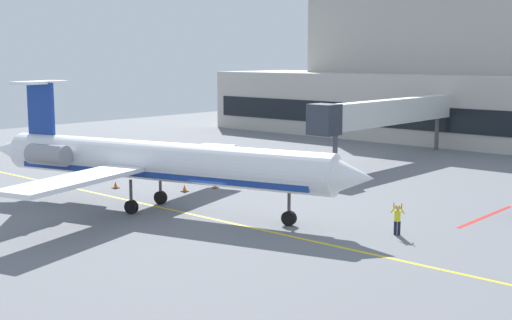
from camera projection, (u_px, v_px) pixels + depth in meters
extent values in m
cube|color=slate|center=(215.00, 220.00, 43.03)|extent=(120.00, 120.00, 0.10)
cube|color=yellow|center=(213.00, 219.00, 42.91)|extent=(108.00, 0.24, 0.01)
cube|color=red|center=(486.00, 217.00, 43.61)|extent=(0.30, 8.00, 0.01)
cube|color=#B7B2A8|center=(454.00, 108.00, 81.97)|extent=(65.25, 14.73, 7.93)
cube|color=#A8A49A|center=(425.00, 26.00, 87.32)|extent=(29.49, 10.31, 12.04)
cube|color=black|center=(424.00, 119.00, 76.62)|extent=(62.64, 0.12, 2.69)
cube|color=silver|center=(394.00, 111.00, 67.04)|extent=(1.40, 21.29, 2.40)
cube|color=#2D333D|center=(324.00, 120.00, 58.51)|extent=(2.40, 2.00, 2.64)
cylinder|color=#4C4C51|center=(437.00, 134.00, 74.24)|extent=(0.44, 0.44, 3.54)
cylinder|color=#4C4C51|center=(335.00, 152.00, 60.21)|extent=(0.44, 0.44, 3.54)
cylinder|color=white|center=(161.00, 161.00, 44.86)|extent=(23.99, 8.84, 2.56)
cube|color=navy|center=(161.00, 172.00, 44.96)|extent=(21.59, 7.96, 0.46)
cone|color=white|center=(350.00, 177.00, 39.15)|extent=(3.38, 3.16, 2.51)
cone|color=white|center=(11.00, 149.00, 50.68)|extent=(3.78, 2.98, 2.18)
cube|color=white|center=(188.00, 153.00, 51.26)|extent=(5.37, 10.38, 0.28)
cube|color=white|center=(74.00, 180.00, 40.15)|extent=(5.37, 10.38, 0.28)
cylinder|color=gray|center=(88.00, 148.00, 50.02)|extent=(3.33, 2.17, 1.41)
cylinder|color=gray|center=(48.00, 155.00, 46.44)|extent=(3.33, 2.17, 1.41)
cube|color=navy|center=(41.00, 108.00, 48.85)|extent=(2.29, 0.84, 3.68)
cube|color=white|center=(40.00, 82.00, 48.57)|extent=(2.81, 4.42, 0.20)
cylinder|color=#3F3F44|center=(289.00, 202.00, 41.09)|extent=(0.20, 0.20, 1.56)
cylinder|color=black|center=(289.00, 218.00, 41.24)|extent=(0.96, 0.57, 0.90)
cylinder|color=#3F3F44|center=(160.00, 183.00, 47.14)|extent=(0.20, 0.20, 1.56)
cylinder|color=black|center=(161.00, 198.00, 47.29)|extent=(0.96, 0.57, 0.90)
cylinder|color=#3F3F44|center=(131.00, 192.00, 44.19)|extent=(0.20, 0.20, 1.56)
cylinder|color=black|center=(131.00, 207.00, 44.34)|extent=(0.96, 0.57, 0.90)
cube|color=#1E4CB2|center=(245.00, 168.00, 58.07)|extent=(3.79, 4.14, 0.66)
cube|color=#1A4197|center=(244.00, 161.00, 56.81)|extent=(2.10, 2.14, 1.03)
cylinder|color=black|center=(253.00, 175.00, 56.67)|extent=(0.66, 0.72, 0.70)
cylinder|color=black|center=(235.00, 175.00, 56.73)|extent=(0.66, 0.72, 0.70)
cylinder|color=black|center=(254.00, 170.00, 59.51)|extent=(0.66, 0.72, 0.70)
cylinder|color=black|center=(237.00, 170.00, 59.57)|extent=(0.66, 0.72, 0.70)
cylinder|color=#191E33|center=(395.00, 228.00, 39.13)|extent=(0.18, 0.18, 0.80)
cylinder|color=#191E33|center=(399.00, 228.00, 39.05)|extent=(0.18, 0.18, 0.80)
cylinder|color=yellow|center=(397.00, 216.00, 38.99)|extent=(0.34, 0.34, 0.62)
sphere|color=tan|center=(398.00, 208.00, 38.92)|extent=(0.24, 0.24, 0.24)
cylinder|color=yellow|center=(394.00, 209.00, 39.01)|extent=(0.40, 0.21, 0.50)
cylinder|color=#F2590C|center=(394.00, 205.00, 38.98)|extent=(0.06, 0.06, 0.28)
cylinder|color=yellow|center=(402.00, 210.00, 38.84)|extent=(0.40, 0.21, 0.50)
cylinder|color=#F2590C|center=(402.00, 206.00, 38.81)|extent=(0.06, 0.06, 0.28)
cone|color=orange|center=(116.00, 185.00, 52.92)|extent=(0.36, 0.36, 0.55)
cube|color=black|center=(116.00, 188.00, 52.96)|extent=(0.47, 0.47, 0.04)
cone|color=orange|center=(215.00, 184.00, 53.03)|extent=(0.36, 0.36, 0.55)
cube|color=black|center=(215.00, 188.00, 53.06)|extent=(0.47, 0.47, 0.04)
cone|color=orange|center=(156.00, 170.00, 59.93)|extent=(0.36, 0.36, 0.55)
cube|color=black|center=(157.00, 173.00, 59.97)|extent=(0.47, 0.47, 0.04)
cone|color=orange|center=(185.00, 188.00, 51.55)|extent=(0.36, 0.36, 0.55)
cube|color=black|center=(185.00, 191.00, 51.59)|extent=(0.47, 0.47, 0.04)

